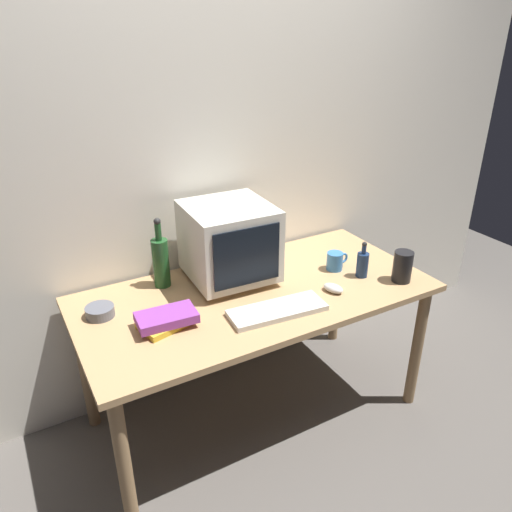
{
  "coord_description": "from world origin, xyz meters",
  "views": [
    {
      "loc": [
        -0.97,
        -1.72,
        1.85
      ],
      "look_at": [
        0.0,
        0.0,
        0.9
      ],
      "focal_mm": 34.81,
      "sensor_mm": 36.0,
      "label": 1
    }
  ],
  "objects": [
    {
      "name": "ground_plane",
      "position": [
        0.0,
        0.0,
        0.0
      ],
      "size": [
        6.0,
        6.0,
        0.0
      ],
      "primitive_type": "plane",
      "color": "#56514C"
    },
    {
      "name": "desk",
      "position": [
        0.0,
        0.0,
        0.64
      ],
      "size": [
        1.62,
        0.78,
        0.72
      ],
      "color": "tan",
      "rests_on": "ground"
    },
    {
      "name": "bottle_short",
      "position": [
        0.52,
        -0.12,
        0.79
      ],
      "size": [
        0.06,
        0.06,
        0.18
      ],
      "color": "navy",
      "rests_on": "desk"
    },
    {
      "name": "cd_spindle",
      "position": [
        -0.67,
        0.14,
        0.74
      ],
      "size": [
        0.12,
        0.12,
        0.04
      ],
      "primitive_type": "cylinder",
      "color": "#595B66",
      "rests_on": "desk"
    },
    {
      "name": "back_wall",
      "position": [
        0.0,
        0.45,
        1.25
      ],
      "size": [
        4.0,
        0.08,
        2.5
      ],
      "primitive_type": "cube",
      "color": "silver",
      "rests_on": "ground"
    },
    {
      "name": "mug",
      "position": [
        0.45,
        0.0,
        0.76
      ],
      "size": [
        0.12,
        0.08,
        0.09
      ],
      "color": "#3370B2",
      "rests_on": "desk"
    },
    {
      "name": "crt_monitor",
      "position": [
        -0.05,
        0.17,
        0.91
      ],
      "size": [
        0.4,
        0.4,
        0.37
      ],
      "color": "beige",
      "rests_on": "desk"
    },
    {
      "name": "computer_mouse",
      "position": [
        0.31,
        -0.18,
        0.74
      ],
      "size": [
        0.09,
        0.11,
        0.04
      ],
      "primitive_type": "ellipsoid",
      "rotation": [
        0.0,
        0.0,
        0.33
      ],
      "color": "beige",
      "rests_on": "desk"
    },
    {
      "name": "book_stack",
      "position": [
        -0.45,
        -0.07,
        0.75
      ],
      "size": [
        0.25,
        0.19,
        0.06
      ],
      "color": "gold",
      "rests_on": "desk"
    },
    {
      "name": "keyboard",
      "position": [
        -0.01,
        -0.2,
        0.73
      ],
      "size": [
        0.43,
        0.19,
        0.02
      ],
      "primitive_type": "cube",
      "rotation": [
        0.0,
        0.0,
        -0.09
      ],
      "color": "beige",
      "rests_on": "desk"
    },
    {
      "name": "metal_canister",
      "position": [
        0.65,
        -0.25,
        0.79
      ],
      "size": [
        0.09,
        0.09,
        0.15
      ],
      "primitive_type": "cylinder",
      "color": "black",
      "rests_on": "desk"
    },
    {
      "name": "bottle_tall",
      "position": [
        -0.35,
        0.27,
        0.84
      ],
      "size": [
        0.08,
        0.08,
        0.34
      ],
      "color": "#1E4C23",
      "rests_on": "desk"
    }
  ]
}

